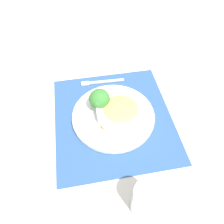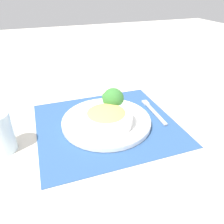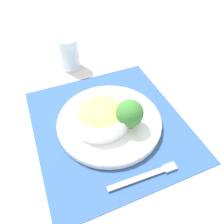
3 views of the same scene
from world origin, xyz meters
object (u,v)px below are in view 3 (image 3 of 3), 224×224
Objects in this scene: bowl at (100,114)px; water_glass at (70,55)px; fork at (150,174)px; broccoli_floret at (130,113)px.

bowl is 1.43× the size of water_glass.
water_glass is at bearing -171.49° from fork.
broccoli_floret reaches higher than fork.
broccoli_floret is (0.05, 0.07, 0.02)m from bowl.
broccoli_floret reaches higher than bowl.
water_glass is (-0.32, 0.00, 0.01)m from bowl.
water_glass reaches higher than bowl.
broccoli_floret is 0.49× the size of fork.
broccoli_floret is at bearing 10.18° from water_glass.
water_glass reaches higher than fork.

